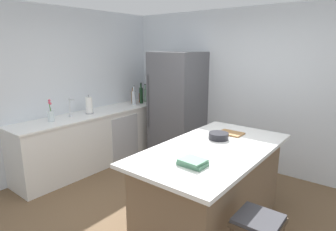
{
  "coord_description": "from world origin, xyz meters",
  "views": [
    {
      "loc": [
        1.72,
        -2.19,
        1.98
      ],
      "look_at": [
        -0.78,
        0.97,
        1.0
      ],
      "focal_mm": 30.08,
      "sensor_mm": 36.0,
      "label": 1
    }
  ],
  "objects_px": {
    "whiskey_bottle": "(133,97)",
    "mixing_bowl": "(218,136)",
    "sink_faucet": "(70,107)",
    "paper_towel_roll": "(89,106)",
    "bar_stool": "(258,231)",
    "refrigerator": "(178,106)",
    "wine_bottle": "(141,95)",
    "kitchen_island": "(212,187)",
    "cookbook_stack": "(193,162)",
    "soda_bottle": "(134,98)",
    "cutting_board": "(231,133)",
    "gin_bottle": "(145,95)",
    "hot_sauce_bottle": "(140,97)",
    "vinegar_bottle": "(152,95)",
    "flower_vase": "(51,115)"
  },
  "relations": [
    {
      "from": "soda_bottle",
      "to": "mixing_bowl",
      "type": "xyz_separation_m",
      "value": [
        2.28,
        -0.9,
        -0.08
      ]
    },
    {
      "from": "soda_bottle",
      "to": "sink_faucet",
      "type": "bearing_deg",
      "value": -94.62
    },
    {
      "from": "paper_towel_roll",
      "to": "wine_bottle",
      "type": "relative_size",
      "value": 0.78
    },
    {
      "from": "bar_stool",
      "to": "sink_faucet",
      "type": "relative_size",
      "value": 2.24
    },
    {
      "from": "mixing_bowl",
      "to": "cookbook_stack",
      "type": "bearing_deg",
      "value": -77.51
    },
    {
      "from": "paper_towel_roll",
      "to": "hot_sauce_bottle",
      "type": "xyz_separation_m",
      "value": [
        -0.06,
        1.26,
        -0.04
      ]
    },
    {
      "from": "refrigerator",
      "to": "flower_vase",
      "type": "relative_size",
      "value": 5.77
    },
    {
      "from": "gin_bottle",
      "to": "sink_faucet",
      "type": "bearing_deg",
      "value": -91.67
    },
    {
      "from": "bar_stool",
      "to": "soda_bottle",
      "type": "relative_size",
      "value": 1.84
    },
    {
      "from": "soda_bottle",
      "to": "hot_sauce_bottle",
      "type": "bearing_deg",
      "value": 111.87
    },
    {
      "from": "kitchen_island",
      "to": "mixing_bowl",
      "type": "xyz_separation_m",
      "value": [
        -0.09,
        0.28,
        0.5
      ]
    },
    {
      "from": "refrigerator",
      "to": "wine_bottle",
      "type": "xyz_separation_m",
      "value": [
        -0.8,
        -0.11,
        0.13
      ]
    },
    {
      "from": "bar_stool",
      "to": "whiskey_bottle",
      "type": "bearing_deg",
      "value": 150.5
    },
    {
      "from": "sink_faucet",
      "to": "gin_bottle",
      "type": "bearing_deg",
      "value": 88.33
    },
    {
      "from": "paper_towel_roll",
      "to": "vinegar_bottle",
      "type": "xyz_separation_m",
      "value": [
        0.09,
        1.46,
        -0.01
      ]
    },
    {
      "from": "cookbook_stack",
      "to": "whiskey_bottle",
      "type": "bearing_deg",
      "value": 144.87
    },
    {
      "from": "hot_sauce_bottle",
      "to": "soda_bottle",
      "type": "distance_m",
      "value": 0.31
    },
    {
      "from": "flower_vase",
      "to": "cutting_board",
      "type": "xyz_separation_m",
      "value": [
        2.37,
        1.02,
        -0.07
      ]
    },
    {
      "from": "mixing_bowl",
      "to": "soda_bottle",
      "type": "bearing_deg",
      "value": 158.43
    },
    {
      "from": "gin_bottle",
      "to": "bar_stool",
      "type": "bearing_deg",
      "value": -33.66
    },
    {
      "from": "refrigerator",
      "to": "mixing_bowl",
      "type": "relative_size",
      "value": 8.18
    },
    {
      "from": "bar_stool",
      "to": "gin_bottle",
      "type": "xyz_separation_m",
      "value": [
        -3.15,
        2.1,
        0.51
      ]
    },
    {
      "from": "bar_stool",
      "to": "sink_faucet",
      "type": "bearing_deg",
      "value": 172.33
    },
    {
      "from": "vinegar_bottle",
      "to": "wine_bottle",
      "type": "bearing_deg",
      "value": -93.71
    },
    {
      "from": "sink_faucet",
      "to": "flower_vase",
      "type": "bearing_deg",
      "value": -83.86
    },
    {
      "from": "wine_bottle",
      "to": "kitchen_island",
      "type": "bearing_deg",
      "value": -30.13
    },
    {
      "from": "gin_bottle",
      "to": "cutting_board",
      "type": "relative_size",
      "value": 1.2
    },
    {
      "from": "mixing_bowl",
      "to": "cutting_board",
      "type": "height_order",
      "value": "mixing_bowl"
    },
    {
      "from": "whiskey_bottle",
      "to": "mixing_bowl",
      "type": "height_order",
      "value": "whiskey_bottle"
    },
    {
      "from": "refrigerator",
      "to": "soda_bottle",
      "type": "xyz_separation_m",
      "value": [
        -0.8,
        -0.3,
        0.1
      ]
    },
    {
      "from": "flower_vase",
      "to": "paper_towel_roll",
      "type": "distance_m",
      "value": 0.67
    },
    {
      "from": "sink_faucet",
      "to": "vinegar_bottle",
      "type": "bearing_deg",
      "value": 85.75
    },
    {
      "from": "refrigerator",
      "to": "cookbook_stack",
      "type": "height_order",
      "value": "refrigerator"
    },
    {
      "from": "refrigerator",
      "to": "mixing_bowl",
      "type": "bearing_deg",
      "value": -39.07
    },
    {
      "from": "bar_stool",
      "to": "cutting_board",
      "type": "height_order",
      "value": "cutting_board"
    },
    {
      "from": "refrigerator",
      "to": "wine_bottle",
      "type": "height_order",
      "value": "refrigerator"
    },
    {
      "from": "hot_sauce_bottle",
      "to": "wine_bottle",
      "type": "height_order",
      "value": "wine_bottle"
    },
    {
      "from": "sink_faucet",
      "to": "soda_bottle",
      "type": "relative_size",
      "value": 0.82
    },
    {
      "from": "kitchen_island",
      "to": "wine_bottle",
      "type": "bearing_deg",
      "value": 149.87
    },
    {
      "from": "refrigerator",
      "to": "gin_bottle",
      "type": "height_order",
      "value": "refrigerator"
    },
    {
      "from": "sink_faucet",
      "to": "whiskey_bottle",
      "type": "relative_size",
      "value": 0.97
    },
    {
      "from": "vinegar_bottle",
      "to": "gin_bottle",
      "type": "height_order",
      "value": "gin_bottle"
    },
    {
      "from": "wine_bottle",
      "to": "bar_stool",
      "type": "bearing_deg",
      "value": -31.75
    },
    {
      "from": "paper_towel_roll",
      "to": "whiskey_bottle",
      "type": "bearing_deg",
      "value": 92.89
    },
    {
      "from": "bar_stool",
      "to": "cutting_board",
      "type": "relative_size",
      "value": 2.29
    },
    {
      "from": "hot_sauce_bottle",
      "to": "wine_bottle",
      "type": "bearing_deg",
      "value": -39.37
    },
    {
      "from": "wine_bottle",
      "to": "cookbook_stack",
      "type": "xyz_separation_m",
      "value": [
        2.46,
        -1.91,
        -0.11
      ]
    },
    {
      "from": "soda_bottle",
      "to": "mixing_bowl",
      "type": "distance_m",
      "value": 2.46
    },
    {
      "from": "paper_towel_roll",
      "to": "cutting_board",
      "type": "xyz_separation_m",
      "value": [
        2.36,
        0.35,
        -0.1
      ]
    },
    {
      "from": "sink_faucet",
      "to": "paper_towel_roll",
      "type": "bearing_deg",
      "value": 81.92
    }
  ]
}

